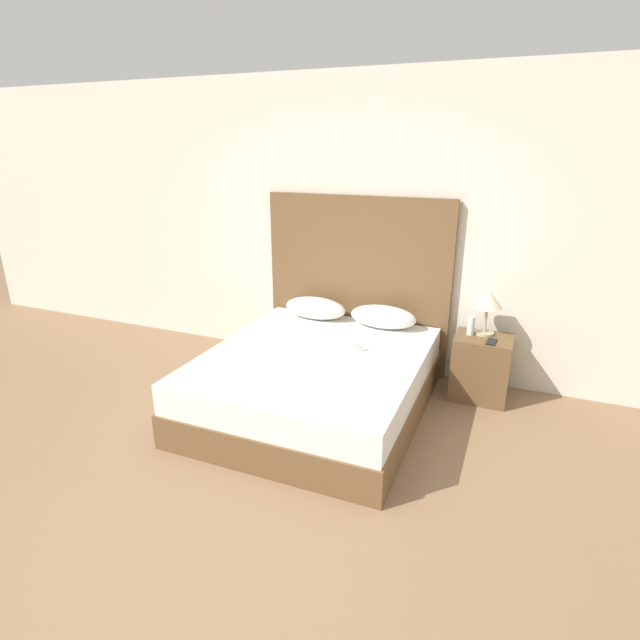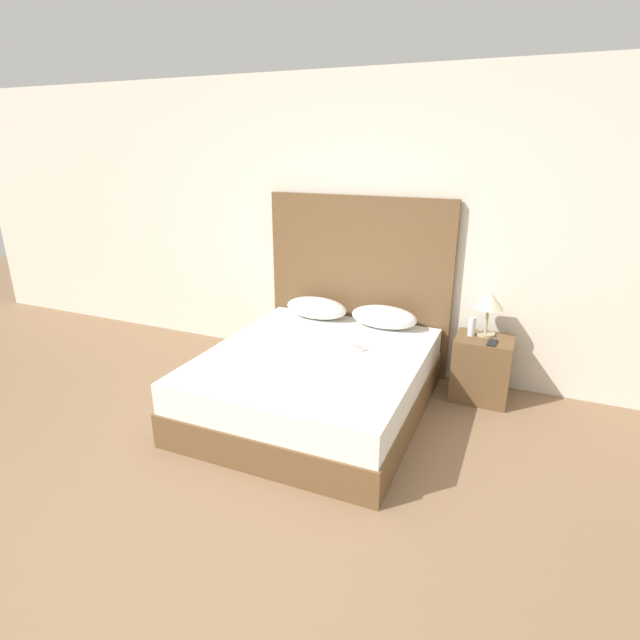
# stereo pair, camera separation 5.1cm
# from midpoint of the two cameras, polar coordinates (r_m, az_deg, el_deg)

# --- Properties ---
(ground_plane) EXTENTS (16.00, 16.00, 0.00)m
(ground_plane) POSITION_cam_midpoint_polar(r_m,az_deg,el_deg) (3.05, -15.36, -24.43)
(ground_plane) COLOR #8C6B4C
(wall_back) EXTENTS (10.00, 0.06, 2.70)m
(wall_back) POSITION_cam_midpoint_polar(r_m,az_deg,el_deg) (4.74, 4.08, 10.52)
(wall_back) COLOR silver
(wall_back) RESTS_ON ground_plane
(bed) EXTENTS (1.69, 1.95, 0.50)m
(bed) POSITION_cam_midpoint_polar(r_m,az_deg,el_deg) (4.10, -0.89, -7.09)
(bed) COLOR brown
(bed) RESTS_ON ground_plane
(headboard) EXTENTS (1.78, 0.05, 1.65)m
(headboard) POSITION_cam_midpoint_polar(r_m,az_deg,el_deg) (4.77, 3.88, 4.13)
(headboard) COLOR brown
(headboard) RESTS_ON ground_plane
(pillow_left) EXTENTS (0.60, 0.29, 0.20)m
(pillow_left) POSITION_cam_midpoint_polar(r_m,az_deg,el_deg) (4.76, -0.84, 1.38)
(pillow_left) COLOR white
(pillow_left) RESTS_ON bed
(pillow_right) EXTENTS (0.60, 0.29, 0.20)m
(pillow_right) POSITION_cam_midpoint_polar(r_m,az_deg,el_deg) (4.55, 6.90, 0.36)
(pillow_right) COLOR white
(pillow_right) RESTS_ON bed
(phone_on_bed) EXTENTS (0.16, 0.14, 0.01)m
(phone_on_bed) POSITION_cam_midpoint_polar(r_m,az_deg,el_deg) (4.10, 4.18, -3.17)
(phone_on_bed) COLOR #B7B7BC
(phone_on_bed) RESTS_ON bed
(nightstand) EXTENTS (0.47, 0.39, 0.56)m
(nightstand) POSITION_cam_midpoint_polar(r_m,az_deg,el_deg) (4.49, 17.56, -5.20)
(nightstand) COLOR brown
(nightstand) RESTS_ON ground_plane
(table_lamp) EXTENTS (0.24, 0.24, 0.39)m
(table_lamp) POSITION_cam_midpoint_polar(r_m,az_deg,el_deg) (4.37, 18.32, 2.10)
(table_lamp) COLOR tan
(table_lamp) RESTS_ON nightstand
(phone_on_nightstand) EXTENTS (0.08, 0.15, 0.01)m
(phone_on_nightstand) POSITION_cam_midpoint_polar(r_m,az_deg,el_deg) (4.29, 18.69, -2.38)
(phone_on_nightstand) COLOR black
(phone_on_nightstand) RESTS_ON nightstand
(toiletry_bottle) EXTENTS (0.06, 0.06, 0.16)m
(toiletry_bottle) POSITION_cam_midpoint_polar(r_m,az_deg,el_deg) (4.39, 16.55, -0.64)
(toiletry_bottle) COLOR silver
(toiletry_bottle) RESTS_ON nightstand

